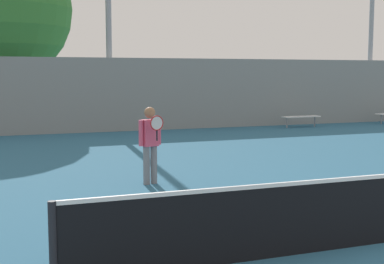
% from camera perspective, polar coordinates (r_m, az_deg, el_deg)
% --- Properties ---
extents(tennis_player, '(0.51, 0.46, 1.63)m').
position_cam_1_polar(tennis_player, '(11.19, -4.48, -0.93)').
color(tennis_player, slate).
rests_on(tennis_player, ground_plane).
extents(bench_adjacent_court, '(1.74, 0.40, 0.48)m').
position_cam_1_polar(bench_adjacent_court, '(23.58, 11.56, 1.56)').
color(bench_adjacent_court, white).
rests_on(bench_adjacent_court, ground_plane).
extents(back_fence, '(35.55, 0.06, 2.94)m').
position_cam_1_polar(back_fence, '(21.83, -5.01, 4.02)').
color(back_fence, gray).
rests_on(back_fence, ground_plane).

